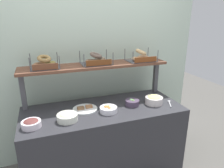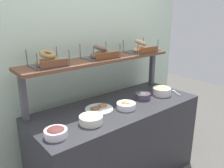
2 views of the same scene
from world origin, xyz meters
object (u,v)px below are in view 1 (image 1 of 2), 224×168
Objects in this scene: bowl_veggie_mix at (132,102)px; bowl_fruit_salad at (108,109)px; bagel_basket_plain at (141,57)px; bagel_basket_everything at (45,64)px; bowl_chocolate_spread at (31,123)px; bagel_basket_poppy at (96,60)px; bowl_scallion_spread at (67,117)px; serving_spoon_near_plate at (169,103)px; serving_plate_white at (85,109)px; bowl_egg_salad at (154,100)px.

bowl_fruit_salad is at bearing -166.69° from bowl_veggie_mix.
bowl_fruit_salad is 0.54× the size of bagel_basket_plain.
bagel_basket_everything reaches higher than bowl_fruit_salad.
bowl_veggie_mix is at bearing 13.31° from bowl_fruit_salad.
bowl_chocolate_spread reaches higher than bowl_fruit_salad.
bagel_basket_poppy reaches higher than bowl_veggie_mix.
bowl_fruit_salad is at bearing -87.40° from bagel_basket_poppy.
bowl_veggie_mix is (0.73, 0.11, -0.01)m from bowl_scallion_spread.
bagel_basket_everything reaches higher than serving_spoon_near_plate.
bowl_fruit_salad is 1.13× the size of serving_spoon_near_plate.
serving_plate_white is at bearing 19.43° from bowl_chocolate_spread.
bagel_basket_plain reaches higher than bowl_chocolate_spread.
bowl_veggie_mix is 0.92× the size of bowl_chocolate_spread.
bowl_fruit_salad is 0.32m from bowl_veggie_mix.
bowl_egg_salad is at bearing 3.48° from bowl_chocolate_spread.
serving_plate_white is at bearing -129.96° from bagel_basket_poppy.
serving_spoon_near_plate is (0.42, -0.10, -0.03)m from bowl_veggie_mix.
serving_spoon_near_plate is at bearing 1.13° from bowl_chocolate_spread.
bowl_veggie_mix is at bearing 6.80° from bowl_chocolate_spread.
bagel_basket_plain is (1.11, -0.02, -0.00)m from bagel_basket_everything.
bowl_scallion_spread reaches higher than serving_spoon_near_plate.
bowl_fruit_salad is 0.73m from serving_spoon_near_plate.
bowl_chocolate_spread reaches higher than serving_spoon_near_plate.
bowl_egg_salad is at bearing -31.04° from bagel_basket_poppy.
serving_spoon_near_plate is 0.63m from bagel_basket_plain.
bowl_chocolate_spread is 0.59× the size of bagel_basket_everything.
serving_spoon_near_plate is 0.55× the size of bagel_basket_everything.
serving_plate_white is 0.91× the size of bagel_basket_everything.
bowl_scallion_spread is at bearing 2.62° from bowl_chocolate_spread.
bowl_egg_salad is 0.53m from bagel_basket_plain.
bowl_egg_salad is 0.68× the size of bagel_basket_everything.
bowl_scallion_spread is 0.74m from bowl_veggie_mix.
serving_plate_white is (-0.22, 0.13, -0.02)m from bowl_fruit_salad.
bowl_fruit_salad reaches higher than serving_spoon_near_plate.
bagel_basket_poppy reaches higher than bowl_fruit_salad.
bagel_basket_plain is at bearing 15.94° from serving_plate_white.
bowl_veggie_mix is at bearing -129.71° from bagel_basket_plain.
serving_plate_white is (0.21, 0.17, -0.03)m from bowl_scallion_spread.
bowl_chocolate_spread is 0.51× the size of bagel_basket_plain.
bowl_fruit_salad is 0.75m from bowl_chocolate_spread.
bowl_fruit_salad is 0.62× the size of bagel_basket_everything.
serving_spoon_near_plate is at bearing -9.44° from serving_plate_white.
bowl_chocolate_spread is 0.95m from bagel_basket_poppy.
bagel_basket_plain is (0.96, 0.39, 0.44)m from bowl_scallion_spread.
bagel_basket_plain is (1.28, 0.40, 0.44)m from bowl_chocolate_spread.
bowl_scallion_spread is 1.15× the size of bowl_chocolate_spread.
bowl_egg_salad is 1.15× the size of bowl_chocolate_spread.
bowl_scallion_spread reaches higher than bowl_veggie_mix.
bowl_egg_salad reaches higher than bowl_veggie_mix.
bagel_basket_everything is (-0.35, 0.24, 0.47)m from serving_plate_white.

